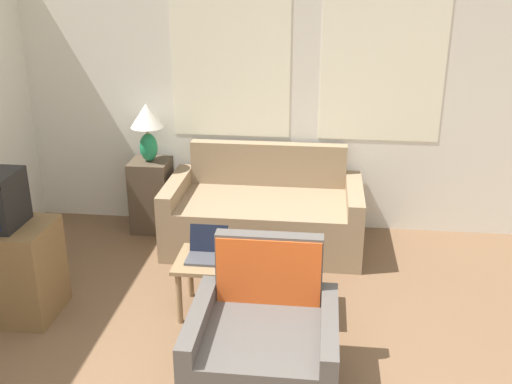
{
  "coord_description": "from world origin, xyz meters",
  "views": [
    {
      "loc": [
        0.1,
        -2.01,
        2.46
      ],
      "look_at": [
        -0.41,
        2.39,
        0.75
      ],
      "focal_mm": 42.0,
      "sensor_mm": 36.0,
      "label": 1
    }
  ],
  "objects_px": {
    "couch": "(264,215)",
    "armchair": "(264,349)",
    "snack_bowl": "(273,255)",
    "book_red": "(247,263)",
    "table_lamp": "(147,124)",
    "laptop": "(207,251)",
    "coffee_table": "(247,267)",
    "cup_navy": "(283,263)"
  },
  "relations": [
    {
      "from": "couch",
      "to": "book_red",
      "type": "distance_m",
      "value": 1.28
    },
    {
      "from": "couch",
      "to": "laptop",
      "type": "xyz_separation_m",
      "value": [
        -0.3,
        -1.18,
        0.21
      ]
    },
    {
      "from": "couch",
      "to": "armchair",
      "type": "height_order",
      "value": "armchair"
    },
    {
      "from": "armchair",
      "to": "table_lamp",
      "type": "relative_size",
      "value": 1.63
    },
    {
      "from": "coffee_table",
      "to": "laptop",
      "type": "height_order",
      "value": "laptop"
    },
    {
      "from": "couch",
      "to": "laptop",
      "type": "relative_size",
      "value": 6.17
    },
    {
      "from": "armchair",
      "to": "laptop",
      "type": "relative_size",
      "value": 3.17
    },
    {
      "from": "coffee_table",
      "to": "book_red",
      "type": "relative_size",
      "value": 5.01
    },
    {
      "from": "armchair",
      "to": "snack_bowl",
      "type": "relative_size",
      "value": 4.94
    },
    {
      "from": "couch",
      "to": "table_lamp",
      "type": "height_order",
      "value": "table_lamp"
    },
    {
      "from": "snack_bowl",
      "to": "book_red",
      "type": "distance_m",
      "value": 0.2
    },
    {
      "from": "couch",
      "to": "coffee_table",
      "type": "relative_size",
      "value": 1.7
    },
    {
      "from": "table_lamp",
      "to": "cup_navy",
      "type": "height_order",
      "value": "table_lamp"
    },
    {
      "from": "armchair",
      "to": "coffee_table",
      "type": "xyz_separation_m",
      "value": [
        -0.21,
        0.81,
        0.11
      ]
    },
    {
      "from": "cup_navy",
      "to": "book_red",
      "type": "relative_size",
      "value": 0.5
    },
    {
      "from": "couch",
      "to": "cup_navy",
      "type": "distance_m",
      "value": 1.35
    },
    {
      "from": "snack_bowl",
      "to": "book_red",
      "type": "xyz_separation_m",
      "value": [
        -0.18,
        -0.1,
        -0.02
      ]
    },
    {
      "from": "cup_navy",
      "to": "snack_bowl",
      "type": "height_order",
      "value": "cup_navy"
    },
    {
      "from": "couch",
      "to": "book_red",
      "type": "xyz_separation_m",
      "value": [
        0.0,
        -1.27,
        0.18
      ]
    },
    {
      "from": "couch",
      "to": "cup_navy",
      "type": "bearing_deg",
      "value": -78.63
    },
    {
      "from": "coffee_table",
      "to": "snack_bowl",
      "type": "bearing_deg",
      "value": 10.39
    },
    {
      "from": "table_lamp",
      "to": "coffee_table",
      "type": "relative_size",
      "value": 0.53
    },
    {
      "from": "coffee_table",
      "to": "table_lamp",
      "type": "bearing_deg",
      "value": 128.4
    },
    {
      "from": "coffee_table",
      "to": "laptop",
      "type": "xyz_separation_m",
      "value": [
        -0.29,
        0.02,
        0.1
      ]
    },
    {
      "from": "cup_navy",
      "to": "couch",
      "type": "bearing_deg",
      "value": 101.37
    },
    {
      "from": "coffee_table",
      "to": "cup_navy",
      "type": "distance_m",
      "value": 0.31
    },
    {
      "from": "laptop",
      "to": "cup_navy",
      "type": "height_order",
      "value": "laptop"
    },
    {
      "from": "coffee_table",
      "to": "cup_navy",
      "type": "relative_size",
      "value": 10.03
    },
    {
      "from": "table_lamp",
      "to": "laptop",
      "type": "bearing_deg",
      "value": -59.4
    },
    {
      "from": "couch",
      "to": "table_lamp",
      "type": "distance_m",
      "value": 1.37
    },
    {
      "from": "table_lamp",
      "to": "cup_navy",
      "type": "bearing_deg",
      "value": -47.46
    },
    {
      "from": "table_lamp",
      "to": "snack_bowl",
      "type": "height_order",
      "value": "table_lamp"
    },
    {
      "from": "couch",
      "to": "armchair",
      "type": "relative_size",
      "value": 1.95
    },
    {
      "from": "armchair",
      "to": "book_red",
      "type": "distance_m",
      "value": 0.8
    },
    {
      "from": "couch",
      "to": "coffee_table",
      "type": "height_order",
      "value": "couch"
    },
    {
      "from": "cup_navy",
      "to": "book_red",
      "type": "height_order",
      "value": "cup_navy"
    },
    {
      "from": "table_lamp",
      "to": "book_red",
      "type": "relative_size",
      "value": 2.68
    },
    {
      "from": "armchair",
      "to": "book_red",
      "type": "relative_size",
      "value": 4.37
    },
    {
      "from": "laptop",
      "to": "snack_bowl",
      "type": "height_order",
      "value": "laptop"
    },
    {
      "from": "laptop",
      "to": "snack_bowl",
      "type": "bearing_deg",
      "value": 1.79
    },
    {
      "from": "couch",
      "to": "armchair",
      "type": "bearing_deg",
      "value": -84.19
    },
    {
      "from": "coffee_table",
      "to": "armchair",
      "type": "bearing_deg",
      "value": -75.41
    }
  ]
}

